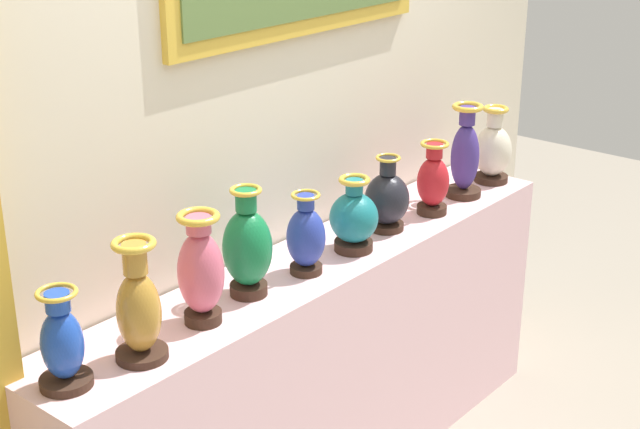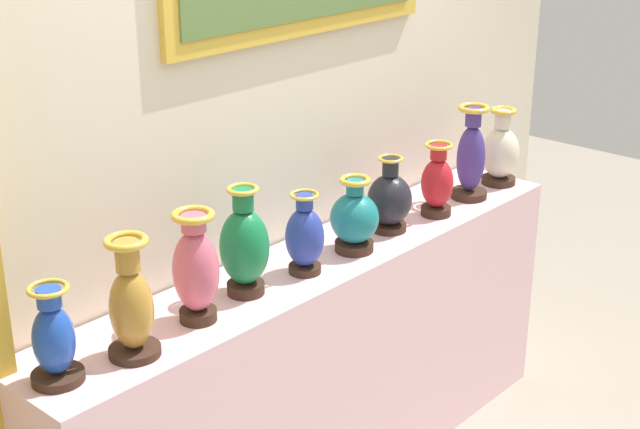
% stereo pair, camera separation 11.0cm
% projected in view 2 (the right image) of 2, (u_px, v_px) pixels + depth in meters
% --- Properties ---
extents(display_shelf, '(2.52, 0.41, 1.00)m').
position_uv_depth(display_shelf, '(320.00, 373.00, 3.68)').
color(display_shelf, beige).
rests_on(display_shelf, ground_plane).
extents(back_wall, '(3.76, 0.14, 2.72)m').
position_uv_depth(back_wall, '(268.00, 145.00, 3.52)').
color(back_wall, beige).
rests_on(back_wall, ground_plane).
extents(vase_sapphire, '(0.15, 0.15, 0.30)m').
position_uv_depth(vase_sapphire, '(54.00, 340.00, 2.64)').
color(vase_sapphire, '#382319').
rests_on(vase_sapphire, display_shelf).
extents(vase_ochre, '(0.16, 0.16, 0.38)m').
position_uv_depth(vase_ochre, '(131.00, 306.00, 2.77)').
color(vase_ochre, '#382319').
rests_on(vase_ochre, display_shelf).
extents(vase_rose, '(0.15, 0.15, 0.38)m').
position_uv_depth(vase_rose, '(196.00, 269.00, 2.97)').
color(vase_rose, '#382319').
rests_on(vase_rose, display_shelf).
extents(vase_emerald, '(0.17, 0.17, 0.39)m').
position_uv_depth(vase_emerald, '(244.00, 247.00, 3.15)').
color(vase_emerald, '#382319').
rests_on(vase_emerald, display_shelf).
extents(vase_cobalt, '(0.14, 0.14, 0.30)m').
position_uv_depth(vase_cobalt, '(305.00, 237.00, 3.32)').
color(vase_cobalt, '#382319').
rests_on(vase_cobalt, display_shelf).
extents(vase_teal, '(0.18, 0.18, 0.29)m').
position_uv_depth(vase_teal, '(354.00, 219.00, 3.51)').
color(vase_teal, '#382319').
rests_on(vase_teal, display_shelf).
extents(vase_onyx, '(0.18, 0.18, 0.30)m').
position_uv_depth(vase_onyx, '(390.00, 200.00, 3.69)').
color(vase_onyx, '#382319').
rests_on(vase_onyx, display_shelf).
extents(vase_crimson, '(0.13, 0.13, 0.31)m').
position_uv_depth(vase_crimson, '(437.00, 183.00, 3.84)').
color(vase_crimson, '#382319').
rests_on(vase_crimson, display_shelf).
extents(vase_indigo, '(0.16, 0.16, 0.41)m').
position_uv_depth(vase_indigo, '(471.00, 158.00, 4.02)').
color(vase_indigo, '#382319').
rests_on(vase_indigo, display_shelf).
extents(vase_ivory, '(0.17, 0.17, 0.35)m').
position_uv_depth(vase_ivory, '(500.00, 152.00, 4.20)').
color(vase_ivory, '#382319').
rests_on(vase_ivory, display_shelf).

